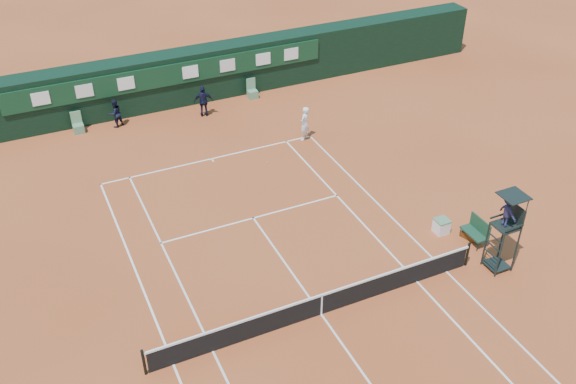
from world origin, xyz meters
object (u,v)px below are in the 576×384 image
at_px(player_bench, 477,230).
at_px(umpire_chair, 508,217).
at_px(cooler, 441,226).
at_px(tennis_net, 321,304).
at_px(player, 305,123).

bearing_deg(player_bench, umpire_chair, -100.32).
bearing_deg(cooler, player_bench, -50.09).
height_order(tennis_net, cooler, tennis_net).
bearing_deg(player, player_bench, 67.01).
bearing_deg(tennis_net, cooler, 17.64).
bearing_deg(player, umpire_chair, 63.83).
relative_size(tennis_net, umpire_chair, 3.77).
relative_size(tennis_net, cooler, 20.00).
distance_m(umpire_chair, player_bench, 2.53).
bearing_deg(player_bench, player, 103.76).
relative_size(umpire_chair, cooler, 5.30).
xyz_separation_m(cooler, player, (-1.70, 9.58, 0.60)).
height_order(umpire_chair, player, umpire_chair).
bearing_deg(umpire_chair, tennis_net, 175.21).
relative_size(umpire_chair, player_bench, 2.85).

